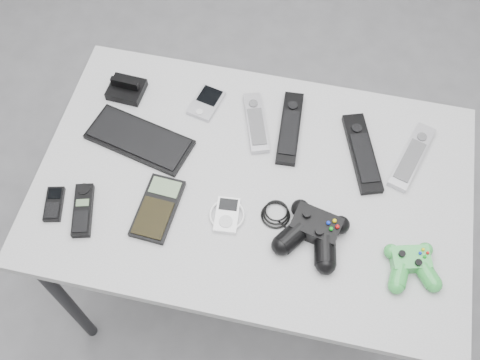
% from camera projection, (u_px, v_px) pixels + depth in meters
% --- Properties ---
extents(floor, '(3.50, 3.50, 0.00)m').
position_uv_depth(floor, '(239.00, 298.00, 2.02)').
color(floor, slate).
rests_on(floor, ground).
extents(desk, '(1.09, 0.70, 0.73)m').
position_uv_depth(desk, '(253.00, 194.00, 1.48)').
color(desk, '#979799').
rests_on(desk, floor).
extents(pda_keyboard, '(0.30, 0.18, 0.02)m').
position_uv_depth(pda_keyboard, '(139.00, 139.00, 1.47)').
color(pda_keyboard, black).
rests_on(pda_keyboard, desk).
extents(dock_bracket, '(0.10, 0.09, 0.05)m').
position_uv_depth(dock_bracket, '(126.00, 86.00, 1.54)').
color(dock_bracket, black).
rests_on(dock_bracket, desk).
extents(pda, '(0.09, 0.12, 0.02)m').
position_uv_depth(pda, '(206.00, 103.00, 1.53)').
color(pda, '#A8A6AE').
rests_on(pda, desk).
extents(remote_silver_a, '(0.11, 0.19, 0.02)m').
position_uv_depth(remote_silver_a, '(256.00, 122.00, 1.50)').
color(remote_silver_a, '#A8A6AE').
rests_on(remote_silver_a, desk).
extents(remote_black_a, '(0.07, 0.23, 0.02)m').
position_uv_depth(remote_black_a, '(290.00, 128.00, 1.49)').
color(remote_black_a, black).
rests_on(remote_black_a, desk).
extents(remote_black_b, '(0.13, 0.24, 0.02)m').
position_uv_depth(remote_black_b, '(362.00, 153.00, 1.45)').
color(remote_black_b, black).
rests_on(remote_black_b, desk).
extents(remote_silver_b, '(0.11, 0.22, 0.02)m').
position_uv_depth(remote_silver_b, '(412.00, 156.00, 1.45)').
color(remote_silver_b, '#B1B0B7').
rests_on(remote_silver_b, desk).
extents(mobile_phone, '(0.06, 0.10, 0.02)m').
position_uv_depth(mobile_phone, '(54.00, 204.00, 1.38)').
color(mobile_phone, black).
rests_on(mobile_phone, desk).
extents(cordless_handset, '(0.08, 0.15, 0.02)m').
position_uv_depth(cordless_handset, '(83.00, 210.00, 1.37)').
color(cordless_handset, black).
rests_on(cordless_handset, desk).
extents(calculator, '(0.10, 0.18, 0.02)m').
position_uv_depth(calculator, '(158.00, 208.00, 1.37)').
color(calculator, black).
rests_on(calculator, desk).
extents(mp3_player, '(0.10, 0.10, 0.02)m').
position_uv_depth(mp3_player, '(227.00, 215.00, 1.36)').
color(mp3_player, white).
rests_on(mp3_player, desk).
extents(controller_black, '(0.30, 0.22, 0.05)m').
position_uv_depth(controller_black, '(314.00, 231.00, 1.32)').
color(controller_black, black).
rests_on(controller_black, desk).
extents(controller_green, '(0.15, 0.16, 0.04)m').
position_uv_depth(controller_green, '(412.00, 264.00, 1.29)').
color(controller_green, '#258B43').
rests_on(controller_green, desk).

